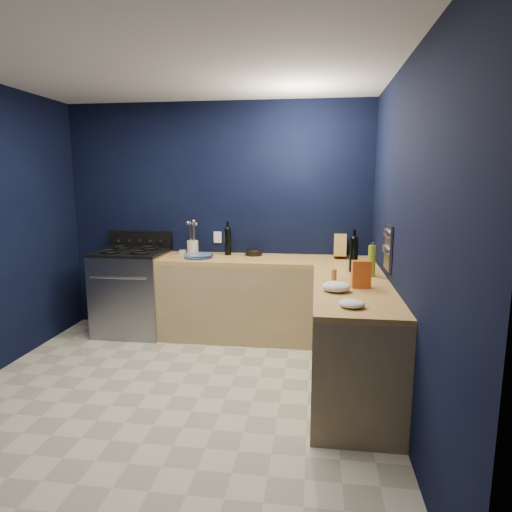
% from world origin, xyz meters
% --- Properties ---
extents(floor, '(3.50, 3.50, 0.02)m').
position_xyz_m(floor, '(0.00, 0.00, -0.01)').
color(floor, '#B6B29F').
rests_on(floor, ground).
extents(ceiling, '(3.50, 3.50, 0.02)m').
position_xyz_m(ceiling, '(0.00, 0.00, 2.61)').
color(ceiling, silver).
rests_on(ceiling, ground).
extents(wall_back, '(3.50, 0.02, 2.60)m').
position_xyz_m(wall_back, '(0.00, 1.76, 1.30)').
color(wall_back, black).
rests_on(wall_back, ground).
extents(wall_right, '(0.02, 3.50, 2.60)m').
position_xyz_m(wall_right, '(1.76, 0.00, 1.30)').
color(wall_right, black).
rests_on(wall_right, ground).
extents(wall_front, '(3.50, 0.02, 2.60)m').
position_xyz_m(wall_front, '(0.00, -1.76, 1.30)').
color(wall_front, black).
rests_on(wall_front, ground).
extents(cab_back, '(2.30, 0.63, 0.86)m').
position_xyz_m(cab_back, '(0.60, 1.44, 0.43)').
color(cab_back, tan).
rests_on(cab_back, floor).
extents(top_back, '(2.30, 0.63, 0.04)m').
position_xyz_m(top_back, '(0.60, 1.44, 0.88)').
color(top_back, olive).
rests_on(top_back, cab_back).
extents(cab_right, '(0.63, 1.67, 0.86)m').
position_xyz_m(cab_right, '(1.44, 0.29, 0.43)').
color(cab_right, tan).
rests_on(cab_right, floor).
extents(top_right, '(0.63, 1.67, 0.04)m').
position_xyz_m(top_right, '(1.44, 0.29, 0.88)').
color(top_right, olive).
rests_on(top_right, cab_right).
extents(gas_range, '(0.76, 0.66, 0.92)m').
position_xyz_m(gas_range, '(-0.93, 1.42, 0.46)').
color(gas_range, gray).
rests_on(gas_range, floor).
extents(oven_door, '(0.59, 0.02, 0.42)m').
position_xyz_m(oven_door, '(-0.93, 1.10, 0.45)').
color(oven_door, black).
rests_on(oven_door, gas_range).
extents(cooktop, '(0.76, 0.66, 0.03)m').
position_xyz_m(cooktop, '(-0.93, 1.42, 0.94)').
color(cooktop, black).
rests_on(cooktop, gas_range).
extents(backguard, '(0.76, 0.06, 0.20)m').
position_xyz_m(backguard, '(-0.93, 1.72, 1.04)').
color(backguard, black).
rests_on(backguard, gas_range).
extents(spice_panel, '(0.02, 0.28, 0.38)m').
position_xyz_m(spice_panel, '(1.74, 0.55, 1.18)').
color(spice_panel, gray).
rests_on(spice_panel, wall_right).
extents(wall_outlet, '(0.09, 0.02, 0.13)m').
position_xyz_m(wall_outlet, '(0.00, 1.74, 1.08)').
color(wall_outlet, white).
rests_on(wall_outlet, wall_back).
extents(plate_stack, '(0.38, 0.38, 0.04)m').
position_xyz_m(plate_stack, '(-0.13, 1.36, 0.92)').
color(plate_stack, '#334EAC').
rests_on(plate_stack, top_back).
extents(ramekin, '(0.11, 0.11, 0.03)m').
position_xyz_m(ramekin, '(-0.40, 1.65, 0.92)').
color(ramekin, white).
rests_on(ramekin, top_back).
extents(utensil_crock, '(0.14, 0.14, 0.16)m').
position_xyz_m(utensil_crock, '(-0.25, 1.57, 0.98)').
color(utensil_crock, '#F6F0C8').
rests_on(utensil_crock, top_back).
extents(wine_bottle_back, '(0.08, 0.08, 0.30)m').
position_xyz_m(wine_bottle_back, '(0.15, 1.58, 1.05)').
color(wine_bottle_back, black).
rests_on(wine_bottle_back, top_back).
extents(lemon_basket, '(0.25, 0.25, 0.07)m').
position_xyz_m(lemon_basket, '(0.44, 1.60, 0.94)').
color(lemon_basket, black).
rests_on(lemon_basket, top_back).
extents(knife_block, '(0.14, 0.29, 0.30)m').
position_xyz_m(knife_block, '(1.39, 1.60, 1.02)').
color(knife_block, olive).
rests_on(knife_block, top_back).
extents(wine_bottle_right, '(0.09, 0.09, 0.31)m').
position_xyz_m(wine_bottle_right, '(1.48, 0.85, 1.06)').
color(wine_bottle_right, black).
rests_on(wine_bottle_right, top_right).
extents(oil_bottle, '(0.08, 0.08, 0.28)m').
position_xyz_m(oil_bottle, '(1.62, 0.68, 1.04)').
color(oil_bottle, olive).
rests_on(oil_bottle, top_right).
extents(spice_jar_near, '(0.06, 0.06, 0.09)m').
position_xyz_m(spice_jar_near, '(1.29, 0.49, 0.95)').
color(spice_jar_near, olive).
rests_on(spice_jar_near, top_right).
extents(spice_jar_far, '(0.05, 0.05, 0.09)m').
position_xyz_m(spice_jar_far, '(1.53, 0.47, 0.95)').
color(spice_jar_far, olive).
rests_on(spice_jar_far, top_right).
extents(crouton_bag, '(0.16, 0.09, 0.22)m').
position_xyz_m(crouton_bag, '(1.49, 0.25, 1.01)').
color(crouton_bag, '#AF111A').
rests_on(crouton_bag, top_right).
extents(towel_front, '(0.28, 0.26, 0.08)m').
position_xyz_m(towel_front, '(1.29, 0.10, 0.94)').
color(towel_front, white).
rests_on(towel_front, top_right).
extents(towel_end, '(0.19, 0.17, 0.05)m').
position_xyz_m(towel_end, '(1.38, -0.31, 0.93)').
color(towel_end, white).
rests_on(towel_end, top_right).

